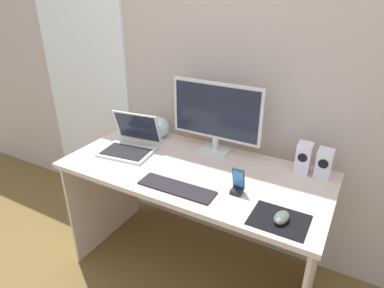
# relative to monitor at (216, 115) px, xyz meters

# --- Properties ---
(ground_plane) EXTENTS (8.00, 8.00, 0.00)m
(ground_plane) POSITION_rel_monitor_xyz_m (-0.01, -0.25, -0.99)
(ground_plane) COLOR brown
(wall_back) EXTENTS (6.00, 0.04, 2.50)m
(wall_back) POSITION_rel_monitor_xyz_m (-0.01, 0.18, 0.26)
(wall_back) COLOR #BEA99B
(wall_back) RESTS_ON ground_plane
(door_left) EXTENTS (0.82, 0.02, 2.02)m
(door_left) POSITION_rel_monitor_xyz_m (-1.19, 0.15, 0.02)
(door_left) COLOR white
(door_left) RESTS_ON ground_plane
(desk) EXTENTS (1.49, 0.70, 0.75)m
(desk) POSITION_rel_monitor_xyz_m (-0.01, -0.25, -0.39)
(desk) COLOR beige
(desk) RESTS_ON ground_plane
(monitor) EXTENTS (0.57, 0.14, 0.43)m
(monitor) POSITION_rel_monitor_xyz_m (0.00, 0.00, 0.00)
(monitor) COLOR silver
(monitor) RESTS_ON desk
(speaker_right) EXTENTS (0.08, 0.09, 0.16)m
(speaker_right) POSITION_rel_monitor_xyz_m (0.63, 0.00, -0.16)
(speaker_right) COLOR silver
(speaker_right) RESTS_ON desk
(speaker_near_monitor) EXTENTS (0.08, 0.09, 0.17)m
(speaker_near_monitor) POSITION_rel_monitor_xyz_m (0.53, 0.00, -0.15)
(speaker_near_monitor) COLOR white
(speaker_near_monitor) RESTS_ON desk
(laptop) EXTENTS (0.34, 0.33, 0.22)m
(laptop) POSITION_rel_monitor_xyz_m (-0.46, -0.25, -0.19)
(laptop) COLOR silver
(laptop) RESTS_ON desk
(fishbowl) EXTENTS (0.14, 0.14, 0.14)m
(fishbowl) POSITION_rel_monitor_xyz_m (-0.42, 0.01, -0.17)
(fishbowl) COLOR silver
(fishbowl) RESTS_ON desk
(keyboard_external) EXTENTS (0.40, 0.12, 0.01)m
(keyboard_external) POSITION_rel_monitor_xyz_m (0.01, -0.48, -0.23)
(keyboard_external) COLOR black
(keyboard_external) RESTS_ON desk
(mousepad) EXTENTS (0.25, 0.20, 0.00)m
(mousepad) POSITION_rel_monitor_xyz_m (0.54, -0.47, -0.24)
(mousepad) COLOR black
(mousepad) RESTS_ON desk
(mouse) EXTENTS (0.07, 0.11, 0.04)m
(mouse) POSITION_rel_monitor_xyz_m (0.55, -0.48, -0.22)
(mouse) COLOR #4E594A
(mouse) RESTS_ON mousepad
(phone_in_dock) EXTENTS (0.06, 0.06, 0.14)m
(phone_in_dock) POSITION_rel_monitor_xyz_m (0.29, -0.36, -0.19)
(phone_in_dock) COLOR black
(phone_in_dock) RESTS_ON desk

